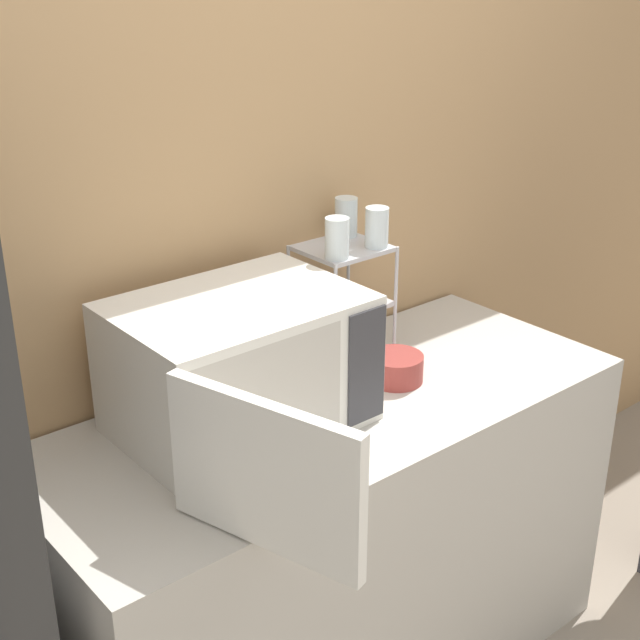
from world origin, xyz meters
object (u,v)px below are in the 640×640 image
object	(u,v)px
glass_front_right	(377,227)
microwave	(240,369)
glass_front_left	(337,238)
bowl	(396,368)
glass_back_right	(346,217)
dish_rack	(342,279)

from	to	relation	value
glass_front_right	microwave	bearing A→B (deg)	-169.88
glass_front_left	glass_front_right	world-z (taller)	same
glass_front_right	bowl	distance (m)	0.39
glass_front_left	glass_back_right	world-z (taller)	same
glass_front_left	glass_front_right	size ratio (longest dim) A/B	1.00
dish_rack	glass_front_left	bearing A→B (deg)	-140.01
glass_front_left	glass_back_right	xyz separation A→B (m)	(0.15, 0.13, 0.00)
glass_back_right	bowl	distance (m)	0.45
microwave	glass_front_left	distance (m)	0.45
dish_rack	glass_front_right	xyz separation A→B (m)	(0.07, -0.06, 0.15)
glass_front_left	glass_back_right	bearing A→B (deg)	41.65
dish_rack	glass_back_right	distance (m)	0.18
microwave	glass_back_right	world-z (taller)	glass_back_right
microwave	glass_front_right	bearing A→B (deg)	10.12
dish_rack	glass_front_right	bearing A→B (deg)	-41.32
microwave	glass_front_right	world-z (taller)	glass_front_right
glass_back_right	bowl	world-z (taller)	glass_back_right
microwave	glass_front_left	world-z (taller)	glass_front_left
microwave	dish_rack	distance (m)	0.49
bowl	glass_back_right	bearing A→B (deg)	78.32
glass_front_right	bowl	xyz separation A→B (m)	(-0.06, -0.15, -0.35)
microwave	dish_rack	world-z (taller)	dish_rack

